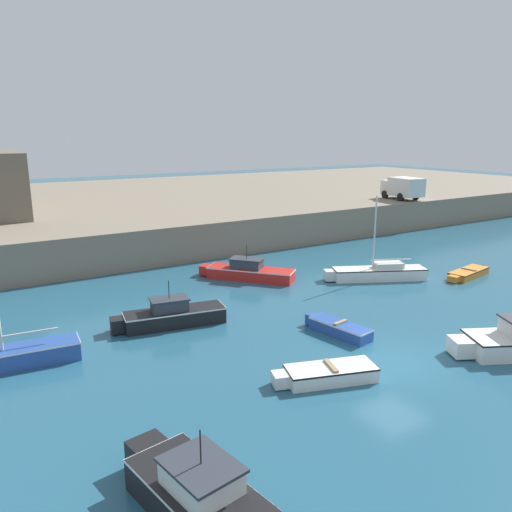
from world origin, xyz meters
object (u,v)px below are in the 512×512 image
at_px(motorboat_black_0, 203,500).
at_px(sailboat_white_6, 378,272).
at_px(motorboat_red_8, 248,271).
at_px(dinghy_orange_1, 468,273).
at_px(dinghy_blue_4, 338,328).
at_px(truck_on_quay, 403,187).
at_px(dinghy_white_3, 328,373).
at_px(sailboat_blue_7, 10,357).
at_px(motorboat_black_2, 172,315).

height_order(motorboat_black_0, sailboat_white_6, sailboat_white_6).
bearing_deg(motorboat_red_8, dinghy_orange_1, -29.87).
bearing_deg(dinghy_blue_4, truck_on_quay, 37.13).
bearing_deg(truck_on_quay, motorboat_red_8, -160.60).
xyz_separation_m(motorboat_black_0, dinghy_blue_4, (10.54, 7.18, -0.27)).
height_order(motorboat_red_8, truck_on_quay, truck_on_quay).
relative_size(dinghy_white_3, sailboat_blue_7, 0.73).
bearing_deg(motorboat_black_2, motorboat_black_0, -109.21).
bearing_deg(dinghy_orange_1, motorboat_black_2, 173.48).
relative_size(sailboat_blue_7, motorboat_red_8, 1.01).
height_order(motorboat_black_2, sailboat_white_6, sailboat_white_6).
bearing_deg(motorboat_black_2, sailboat_white_6, 1.68).
bearing_deg(sailboat_white_6, motorboat_red_8, 147.41).
bearing_deg(sailboat_white_6, truck_on_quay, 38.50).
distance_m(sailboat_blue_7, truck_on_quay, 40.15).
bearing_deg(dinghy_blue_4, motorboat_red_8, 83.66).
bearing_deg(truck_on_quay, dinghy_blue_4, -142.87).
bearing_deg(motorboat_red_8, dinghy_blue_4, -96.34).
relative_size(motorboat_black_2, sailboat_blue_7, 0.99).
xyz_separation_m(dinghy_white_3, truck_on_quay, (27.41, 21.46, 3.65)).
xyz_separation_m(dinghy_blue_4, truck_on_quay, (24.02, 18.18, 3.65)).
relative_size(sailboat_blue_7, truck_on_quay, 1.26).
height_order(sailboat_blue_7, motorboat_red_8, sailboat_blue_7).
relative_size(dinghy_white_3, dinghy_blue_4, 1.15).
bearing_deg(dinghy_white_3, dinghy_blue_4, 44.02).
height_order(dinghy_orange_1, sailboat_white_6, sailboat_white_6).
bearing_deg(dinghy_white_3, dinghy_orange_1, 19.85).
distance_m(motorboat_black_0, truck_on_quay, 43.00).
xyz_separation_m(sailboat_blue_7, motorboat_red_8, (14.64, 5.76, 0.05)).
xyz_separation_m(dinghy_orange_1, motorboat_black_2, (-19.94, 2.28, 0.28)).
relative_size(dinghy_orange_1, sailboat_white_6, 0.66).
xyz_separation_m(sailboat_blue_7, truck_on_quay, (37.54, 13.82, 3.51)).
bearing_deg(sailboat_white_6, motorboat_black_2, -178.32).
relative_size(motorboat_black_2, truck_on_quay, 1.25).
distance_m(motorboat_black_0, sailboat_white_6, 22.68).
bearing_deg(sailboat_blue_7, dinghy_orange_1, -3.07).
bearing_deg(sailboat_blue_7, dinghy_white_3, -37.00).
xyz_separation_m(motorboat_black_2, sailboat_blue_7, (-7.28, -0.82, -0.08)).
xyz_separation_m(dinghy_blue_4, sailboat_white_6, (8.20, 5.60, 0.15)).
height_order(motorboat_black_2, dinghy_blue_4, motorboat_black_2).
relative_size(motorboat_black_2, dinghy_blue_4, 1.56).
relative_size(dinghy_orange_1, motorboat_red_8, 0.76).
height_order(sailboat_white_6, sailboat_blue_7, sailboat_white_6).
bearing_deg(motorboat_red_8, truck_on_quay, 19.40).
bearing_deg(dinghy_white_3, sailboat_white_6, 37.44).
relative_size(dinghy_white_3, truck_on_quay, 0.92).
distance_m(motorboat_black_0, dinghy_blue_4, 12.76).
bearing_deg(sailboat_white_6, dinghy_orange_1, -26.15).
distance_m(sailboat_white_6, motorboat_red_8, 8.39).
distance_m(dinghy_white_3, sailboat_blue_7, 12.68).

